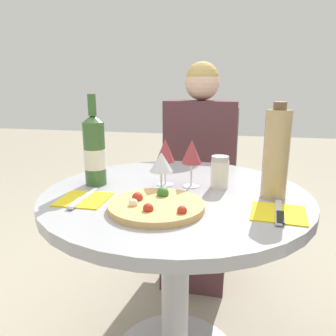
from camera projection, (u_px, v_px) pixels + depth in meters
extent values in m
cylinder|color=#B2B2B7|center=(175.00, 284.00, 1.21)|extent=(0.10, 0.10, 0.66)
cylinder|color=#9E9EA3|center=(176.00, 196.00, 1.13)|extent=(0.91, 0.91, 0.04)
cylinder|color=slate|center=(197.00, 262.00, 2.02)|extent=(0.36, 0.36, 0.01)
cylinder|color=slate|center=(198.00, 231.00, 1.96)|extent=(0.06, 0.06, 0.43)
cube|color=slate|center=(199.00, 194.00, 1.91)|extent=(0.41, 0.41, 0.03)
cube|color=slate|center=(204.00, 146.00, 2.02)|extent=(0.41, 0.02, 0.47)
cube|color=#512D33|center=(195.00, 240.00, 1.81)|extent=(0.33, 0.31, 0.46)
cube|color=#512D33|center=(200.00, 148.00, 1.84)|extent=(0.39, 0.19, 0.52)
sphere|color=#DBB293|center=(202.00, 83.00, 1.75)|extent=(0.18, 0.18, 0.18)
sphere|color=tan|center=(202.00, 78.00, 1.74)|extent=(0.18, 0.18, 0.18)
cylinder|color=tan|center=(156.00, 206.00, 0.96)|extent=(0.28, 0.28, 0.02)
sphere|color=beige|center=(133.00, 203.00, 0.94)|extent=(0.03, 0.03, 0.03)
sphere|color=#B22D1E|center=(137.00, 198.00, 0.98)|extent=(0.03, 0.03, 0.03)
sphere|color=#B22D1E|center=(182.00, 211.00, 0.88)|extent=(0.03, 0.03, 0.03)
sphere|color=#B22D1E|center=(148.00, 208.00, 0.90)|extent=(0.03, 0.03, 0.03)
sphere|color=#336B28|center=(163.00, 193.00, 1.02)|extent=(0.04, 0.04, 0.04)
cylinder|color=#38602D|center=(95.00, 154.00, 1.17)|extent=(0.08, 0.08, 0.23)
cone|color=#38602D|center=(93.00, 118.00, 1.14)|extent=(0.08, 0.08, 0.03)
cylinder|color=#38602D|center=(92.00, 105.00, 1.13)|extent=(0.03, 0.03, 0.07)
cylinder|color=silver|center=(95.00, 159.00, 1.18)|extent=(0.08, 0.08, 0.07)
cylinder|color=tan|center=(276.00, 155.00, 1.03)|extent=(0.08, 0.08, 0.28)
cylinder|color=brown|center=(280.00, 106.00, 0.99)|extent=(0.04, 0.04, 0.02)
cylinder|color=silver|center=(220.00, 174.00, 1.15)|extent=(0.06, 0.06, 0.10)
cylinder|color=#B2B2B7|center=(220.00, 159.00, 1.14)|extent=(0.06, 0.06, 0.02)
cylinder|color=silver|center=(191.00, 186.00, 1.17)|extent=(0.06, 0.06, 0.00)
cylinder|color=silver|center=(191.00, 175.00, 1.16)|extent=(0.01, 0.01, 0.08)
cone|color=#9E383D|center=(192.00, 152.00, 1.14)|extent=(0.07, 0.07, 0.08)
cylinder|color=silver|center=(161.00, 190.00, 1.13)|extent=(0.06, 0.06, 0.00)
cylinder|color=silver|center=(161.00, 181.00, 1.12)|extent=(0.01, 0.01, 0.06)
cone|color=silver|center=(161.00, 162.00, 1.11)|extent=(0.08, 0.08, 0.07)
cylinder|color=silver|center=(165.00, 184.00, 1.19)|extent=(0.06, 0.06, 0.00)
cylinder|color=silver|center=(165.00, 173.00, 1.18)|extent=(0.01, 0.01, 0.08)
cone|color=#9E383D|center=(165.00, 150.00, 1.16)|extent=(0.07, 0.07, 0.08)
cube|color=yellow|center=(84.00, 199.00, 1.04)|extent=(0.15, 0.15, 0.00)
cube|color=silver|center=(84.00, 198.00, 1.04)|extent=(0.02, 0.19, 0.00)
cube|color=silver|center=(77.00, 202.00, 0.99)|extent=(0.02, 0.09, 0.00)
cube|color=yellow|center=(278.00, 213.00, 0.93)|extent=(0.16, 0.16, 0.00)
cube|color=silver|center=(278.00, 212.00, 0.93)|extent=(0.04, 0.19, 0.00)
cube|color=black|center=(281.00, 217.00, 0.88)|extent=(0.03, 0.09, 0.00)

